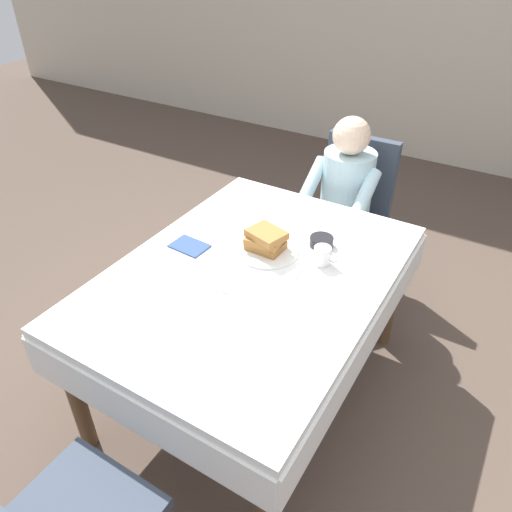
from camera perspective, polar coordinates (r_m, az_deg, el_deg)
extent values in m
plane|color=brown|center=(2.62, -0.45, -14.91)|extent=(14.00, 14.00, 0.00)
cube|color=white|center=(2.12, -0.54, -2.27)|extent=(1.10, 1.50, 0.04)
cube|color=white|center=(1.78, -14.02, -17.80)|extent=(1.10, 0.01, 0.18)
cube|color=white|center=(2.74, 7.82, 4.14)|extent=(1.10, 0.01, 0.18)
cube|color=white|center=(2.46, -11.61, -0.19)|extent=(0.01, 1.50, 0.18)
cube|color=white|center=(2.02, 13.21, -9.65)|extent=(0.01, 1.50, 0.18)
cylinder|color=brown|center=(2.27, -20.50, -14.70)|extent=(0.07, 0.07, 0.70)
cylinder|color=brown|center=(1.87, 1.21, -27.29)|extent=(0.07, 0.07, 0.70)
cylinder|color=brown|center=(3.00, -1.43, 1.58)|extent=(0.07, 0.07, 0.70)
cylinder|color=brown|center=(2.70, 15.69, -4.18)|extent=(0.07, 0.07, 0.70)
cube|color=#384251|center=(3.08, 10.21, 3.66)|extent=(0.44, 0.44, 0.05)
cube|color=#384251|center=(3.13, 12.15, 9.43)|extent=(0.44, 0.06, 0.48)
cylinder|color=#2D2319|center=(3.02, 11.59, -2.46)|extent=(0.04, 0.04, 0.40)
cylinder|color=#2D2319|center=(3.12, 5.48, -0.41)|extent=(0.04, 0.04, 0.40)
cylinder|color=#2D2319|center=(3.30, 13.88, 0.82)|extent=(0.04, 0.04, 0.40)
cylinder|color=#2D2319|center=(3.40, 8.21, 2.61)|extent=(0.04, 0.04, 0.40)
cylinder|color=silver|center=(2.94, 10.57, 7.73)|extent=(0.30, 0.30, 0.46)
sphere|color=beige|center=(2.79, 11.15, 13.68)|extent=(0.21, 0.21, 0.21)
cylinder|color=silver|center=(2.75, 12.69, 7.04)|extent=(0.08, 0.29, 0.23)
cylinder|color=silver|center=(2.85, 6.64, 8.72)|extent=(0.08, 0.29, 0.23)
cylinder|color=#383D51|center=(3.01, 9.75, -1.69)|extent=(0.10, 0.10, 0.45)
cylinder|color=#383D51|center=(3.06, 7.01, -0.78)|extent=(0.10, 0.10, 0.45)
cylinder|color=#2D2319|center=(2.16, -18.79, -24.38)|extent=(0.04, 0.04, 0.40)
cylinder|color=white|center=(2.22, 1.40, 0.64)|extent=(0.28, 0.28, 0.02)
cube|color=#A36B33|center=(2.21, 1.14, 1.25)|extent=(0.16, 0.13, 0.03)
cube|color=#A36B33|center=(2.19, 1.06, 1.92)|extent=(0.17, 0.14, 0.03)
cube|color=#A36B33|center=(2.17, 1.24, 2.57)|extent=(0.19, 0.17, 0.03)
cylinder|color=white|center=(2.15, 7.76, 0.05)|extent=(0.08, 0.08, 0.08)
torus|color=white|center=(2.13, 8.99, -0.25)|extent=(0.05, 0.01, 0.05)
cylinder|color=black|center=(2.28, 7.69, 1.70)|extent=(0.11, 0.11, 0.04)
cube|color=silver|center=(2.29, -2.97, 1.67)|extent=(0.02, 0.18, 0.00)
cube|color=silver|center=(2.14, 5.54, -1.24)|extent=(0.03, 0.20, 0.00)
cube|color=silver|center=(1.99, -3.04, -4.38)|extent=(0.15, 0.03, 0.00)
cube|color=#334C7F|center=(2.28, -7.81, 1.18)|extent=(0.18, 0.13, 0.01)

